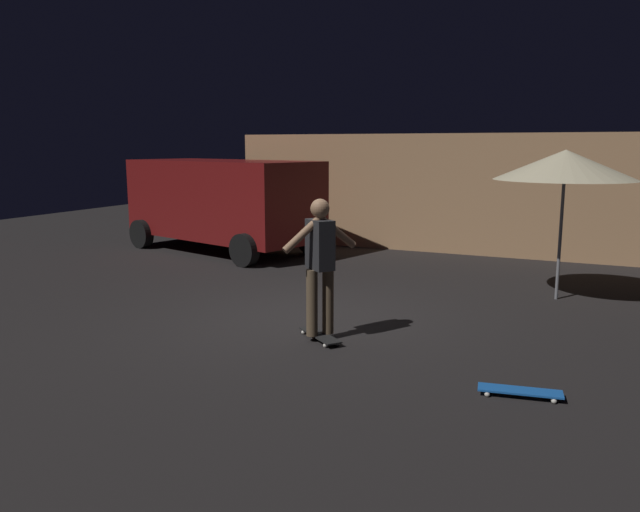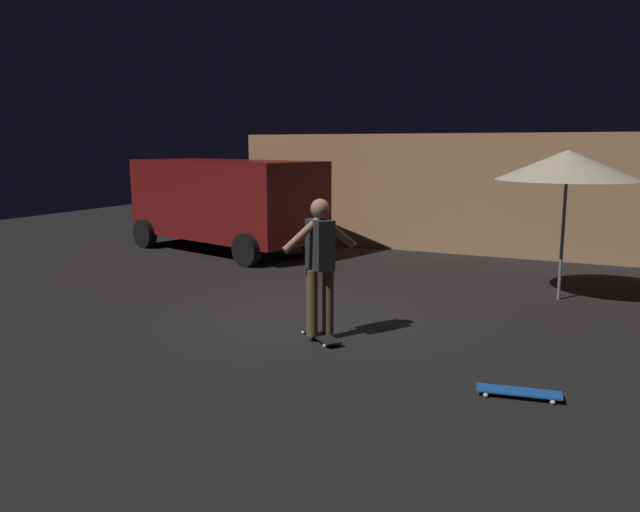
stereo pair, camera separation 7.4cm
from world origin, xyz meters
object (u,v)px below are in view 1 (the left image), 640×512
at_px(patio_umbrella, 565,165).
at_px(skateboard_ridden, 320,335).
at_px(skater, 320,257).
at_px(skateboard_spare, 520,391).
at_px(parked_van, 223,200).

bearing_deg(patio_umbrella, skateboard_ridden, -125.96).
distance_m(patio_umbrella, skateboard_ridden, 4.68).
bearing_deg(patio_umbrella, skater, -125.96).
relative_size(skateboard_ridden, skater, 0.44).
height_order(patio_umbrella, skateboard_spare, patio_umbrella).
bearing_deg(skateboard_spare, skater, 161.89).
relative_size(patio_umbrella, skateboard_ridden, 3.12).
bearing_deg(skateboard_ridden, parked_van, 133.10).
height_order(skateboard_ridden, skater, skater).
distance_m(parked_van, skateboard_spare, 9.38).
bearing_deg(skater, skateboard_ridden, 90.00).
bearing_deg(skater, parked_van, 133.10).
xyz_separation_m(patio_umbrella, skateboard_ridden, (-2.48, -3.42, -2.02)).
relative_size(parked_van, skateboard_spare, 6.16).
bearing_deg(skater, skateboard_spare, -18.11).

